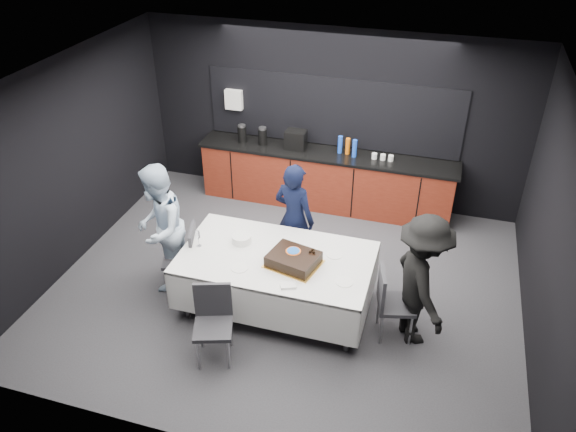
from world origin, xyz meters
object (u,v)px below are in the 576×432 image
object	(u,v)px
person_right	(421,281)
plate_stack	(242,239)
person_center	(294,219)
chair_near	(213,317)
person_left	(160,228)
champagne_flute	(198,235)
chair_left	(186,254)
party_table	(276,265)
cake_assembly	(294,259)
chair_right	(390,299)

from	to	relation	value
person_right	plate_stack	bearing A→B (deg)	59.08
plate_stack	person_center	size ratio (longest dim) A/B	0.15
chair_near	person_center	xyz separation A→B (m)	(0.42, 1.80, 0.27)
chair_near	person_left	bearing A→B (deg)	138.54
champagne_flute	chair_left	xyz separation A→B (m)	(-0.25, 0.09, -0.40)
party_table	cake_assembly	size ratio (longest dim) A/B	3.36
party_table	chair_near	size ratio (longest dim) A/B	2.51
cake_assembly	chair_left	world-z (taller)	cake_assembly
chair_right	person_left	xyz separation A→B (m)	(-2.97, 0.13, 0.33)
cake_assembly	champagne_flute	world-z (taller)	champagne_flute
party_table	champagne_flute	distance (m)	1.03
champagne_flute	chair_left	distance (m)	0.48
chair_right	person_center	xyz separation A→B (m)	(-1.42, 0.93, 0.27)
chair_left	person_center	bearing A→B (deg)	33.68
cake_assembly	chair_right	world-z (taller)	cake_assembly
plate_stack	chair_left	size ratio (longest dim) A/B	0.26
party_table	chair_right	distance (m)	1.41
chair_near	person_center	world-z (taller)	person_center
chair_right	person_left	bearing A→B (deg)	177.51
plate_stack	chair_left	distance (m)	0.80
plate_stack	champagne_flute	xyz separation A→B (m)	(-0.48, -0.23, 0.11)
chair_left	chair_near	bearing A→B (deg)	-50.92
person_left	chair_left	bearing A→B (deg)	74.33
chair_left	person_center	xyz separation A→B (m)	(1.22, 0.81, 0.27)
person_right	champagne_flute	bearing A→B (deg)	64.82
plate_stack	chair_near	distance (m)	1.16
party_table	person_center	size ratio (longest dim) A/B	1.45
party_table	chair_left	xyz separation A→B (m)	(-1.23, 0.03, -0.11)
party_table	person_right	size ratio (longest dim) A/B	1.40
champagne_flute	person_center	world-z (taller)	person_center
cake_assembly	chair_left	bearing A→B (deg)	175.49
champagne_flute	person_left	size ratio (longest dim) A/B	0.13
champagne_flute	person_right	size ratio (longest dim) A/B	0.13
person_left	person_center	bearing A→B (deg)	104.15
party_table	champagne_flute	bearing A→B (deg)	-176.05
champagne_flute	party_table	bearing A→B (deg)	3.95
champagne_flute	chair_near	distance (m)	1.12
cake_assembly	plate_stack	world-z (taller)	cake_assembly
cake_assembly	chair_right	distance (m)	1.20
chair_near	person_left	world-z (taller)	person_left
chair_left	person_right	distance (m)	2.96
chair_left	chair_near	world-z (taller)	same
plate_stack	person_center	distance (m)	0.83
champagne_flute	chair_left	world-z (taller)	champagne_flute
plate_stack	chair_right	distance (m)	1.94
person_center	person_right	xyz separation A→B (m)	(1.73, -0.88, 0.03)
person_center	party_table	bearing A→B (deg)	106.53
person_right	person_center	bearing A→B (deg)	37.36
plate_stack	chair_near	xyz separation A→B (m)	(0.07, -1.12, -0.30)
person_center	chair_right	bearing A→B (deg)	162.45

